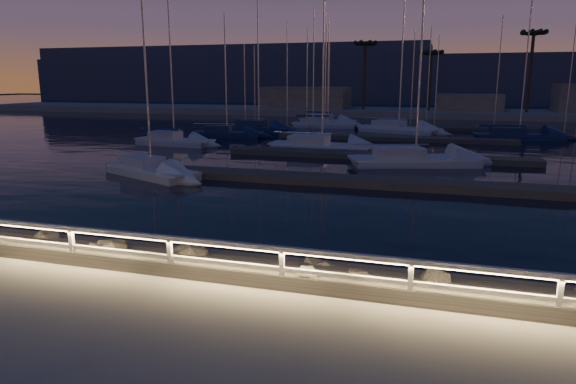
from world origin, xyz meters
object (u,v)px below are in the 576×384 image
object	(u,v)px
sailboat_b	(149,169)
sailboat_l	(517,135)
guard_rail	(240,254)
sailboat_k	(397,128)
sailboat_i	(225,133)
sailboat_m	(326,120)
sailboat_j	(257,128)
sailboat_n	(323,124)
sailboat_e	(173,140)
sailboat_g	(319,145)
sailboat_c	(412,159)

from	to	relation	value
sailboat_b	sailboat_l	world-z (taller)	sailboat_l
guard_rail	sailboat_l	world-z (taller)	sailboat_l
guard_rail	sailboat_b	world-z (taller)	sailboat_b
sailboat_k	sailboat_l	distance (m)	12.13
sailboat_i	sailboat_m	size ratio (longest dim) A/B	0.92
sailboat_j	sailboat_n	size ratio (longest dim) A/B	1.07
sailboat_j	sailboat_b	bearing A→B (deg)	-63.80
sailboat_l	sailboat_m	size ratio (longest dim) A/B	1.09
sailboat_i	sailboat_k	size ratio (longest dim) A/B	0.77
sailboat_e	sailboat_i	xyz separation A→B (m)	(1.85, 7.16, -0.01)
sailboat_g	sailboat_n	world-z (taller)	sailboat_g
sailboat_e	sailboat_n	world-z (taller)	sailboat_n
sailboat_b	sailboat_i	size ratio (longest dim) A/B	1.01
sailboat_b	sailboat_e	world-z (taller)	sailboat_e
sailboat_l	sailboat_n	xyz separation A→B (m)	(-20.62, 6.93, 0.02)
sailboat_b	sailboat_c	bearing A→B (deg)	54.44
sailboat_c	sailboat_m	size ratio (longest dim) A/B	1.13
sailboat_g	sailboat_m	world-z (taller)	sailboat_g
sailboat_c	sailboat_k	xyz separation A→B (m)	(-2.99, 22.35, 0.01)
sailboat_c	sailboat_i	bearing A→B (deg)	127.19
sailboat_l	sailboat_j	bearing A→B (deg)	170.60
sailboat_b	sailboat_m	bearing A→B (deg)	112.46
sailboat_e	sailboat_k	size ratio (longest dim) A/B	0.79
sailboat_j	sailboat_m	bearing A→B (deg)	88.98
sailboat_b	sailboat_g	size ratio (longest dim) A/B	0.83
sailboat_b	sailboat_g	world-z (taller)	sailboat_g
sailboat_g	sailboat_i	xyz separation A→B (m)	(-11.25, 6.97, -0.01)
guard_rail	sailboat_m	size ratio (longest dim) A/B	3.38
sailboat_c	sailboat_m	world-z (taller)	sailboat_c
sailboat_g	sailboat_j	bearing A→B (deg)	130.57
guard_rail	sailboat_l	bearing A→B (deg)	75.03
sailboat_i	sailboat_j	xyz separation A→B (m)	(1.09, 6.28, 0.03)
sailboat_b	sailboat_n	distance (m)	34.22
sailboat_g	sailboat_m	bearing A→B (deg)	104.60
sailboat_k	sailboat_c	bearing A→B (deg)	-61.66
sailboat_b	sailboat_n	size ratio (longest dim) A/B	0.91
sailboat_l	sailboat_n	size ratio (longest dim) A/B	1.07
sailboat_e	sailboat_l	world-z (taller)	sailboat_l
sailboat_i	sailboat_j	size ratio (longest dim) A/B	0.84
guard_rail	sailboat_k	xyz separation A→B (m)	(-0.31, 45.80, -0.91)
sailboat_k	sailboat_m	xyz separation A→B (m)	(-9.92, 9.27, -0.00)
sailboat_c	sailboat_i	world-z (taller)	sailboat_c
sailboat_j	sailboat_k	size ratio (longest dim) A/B	0.92
sailboat_g	sailboat_c	bearing A→B (deg)	-32.79
guard_rail	sailboat_e	bearing A→B (deg)	122.06
sailboat_e	sailboat_l	xyz separation A→B (m)	(29.33, 13.60, -0.02)
sailboat_e	sailboat_n	xyz separation A→B (m)	(8.70, 20.53, -0.00)
sailboat_b	sailboat_m	size ratio (longest dim) A/B	0.93
sailboat_c	sailboat_i	distance (m)	22.59
sailboat_e	sailboat_k	xyz separation A→B (m)	(17.70, 17.05, 0.02)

